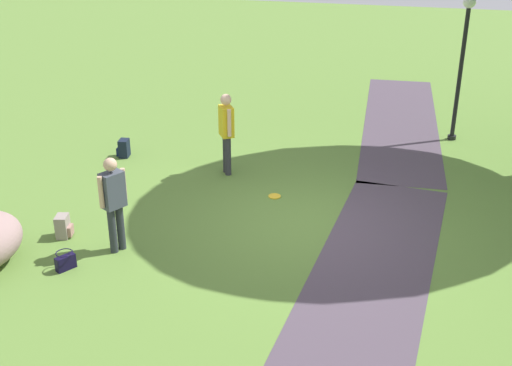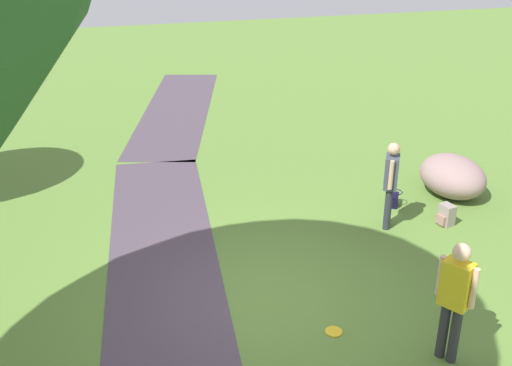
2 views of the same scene
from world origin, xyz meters
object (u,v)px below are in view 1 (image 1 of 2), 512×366
(man_near_boulder, at_px, (226,128))
(handbag_on_grass, at_px, (65,262))
(lamp_post, at_px, (463,53))
(frisbee_on_grass, at_px, (275,196))
(backpack_by_boulder, at_px, (63,227))
(woman_with_handbag, at_px, (113,198))
(spare_backpack_on_lawn, at_px, (124,148))

(man_near_boulder, relative_size, handbag_on_grass, 4.62)
(lamp_post, bearing_deg, frisbee_on_grass, -40.02)
(man_near_boulder, relative_size, backpack_by_boulder, 4.33)
(man_near_boulder, relative_size, frisbee_on_grass, 7.17)
(woman_with_handbag, xyz_separation_m, backpack_by_boulder, (-0.20, -1.11, -0.77))
(handbag_on_grass, bearing_deg, man_near_boulder, 161.38)
(woman_with_handbag, height_order, handbag_on_grass, woman_with_handbag)
(lamp_post, distance_m, frisbee_on_grass, 5.76)
(lamp_post, relative_size, man_near_boulder, 1.94)
(lamp_post, distance_m, woman_with_handbag, 8.81)
(handbag_on_grass, relative_size, frisbee_on_grass, 1.55)
(spare_backpack_on_lawn, bearing_deg, man_near_boulder, 82.01)
(backpack_by_boulder, height_order, spare_backpack_on_lawn, same)
(woman_with_handbag, bearing_deg, handbag_on_grass, -36.08)
(handbag_on_grass, bearing_deg, spare_backpack_on_lawn, -166.98)
(lamp_post, distance_m, spare_backpack_on_lawn, 7.96)
(woman_with_handbag, height_order, backpack_by_boulder, woman_with_handbag)
(spare_backpack_on_lawn, bearing_deg, backpack_by_boulder, 7.97)
(spare_backpack_on_lawn, bearing_deg, frisbee_on_grass, 71.58)
(woman_with_handbag, xyz_separation_m, frisbee_on_grass, (-2.62, 2.10, -0.95))
(lamp_post, height_order, handbag_on_grass, lamp_post)
(man_near_boulder, distance_m, frisbee_on_grass, 1.81)
(handbag_on_grass, bearing_deg, backpack_by_boulder, -149.96)
(lamp_post, relative_size, backpack_by_boulder, 8.40)
(woman_with_handbag, relative_size, frisbee_on_grass, 6.87)
(handbag_on_grass, xyz_separation_m, frisbee_on_grass, (-3.38, 2.66, -0.13))
(handbag_on_grass, bearing_deg, woman_with_handbag, 143.92)
(lamp_post, height_order, spare_backpack_on_lawn, lamp_post)
(lamp_post, bearing_deg, woman_with_handbag, -39.52)
(woman_with_handbag, bearing_deg, lamp_post, 140.48)
(woman_with_handbag, xyz_separation_m, spare_backpack_on_lawn, (-3.86, -1.62, -0.77))
(woman_with_handbag, xyz_separation_m, handbag_on_grass, (0.76, -0.55, -0.82))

